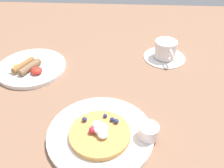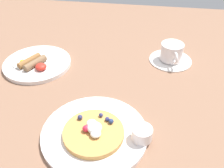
# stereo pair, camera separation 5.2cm
# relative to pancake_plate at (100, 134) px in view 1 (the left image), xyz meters

# --- Properties ---
(ground_plane) EXTENTS (1.72, 1.47, 0.03)m
(ground_plane) POSITION_rel_pancake_plate_xyz_m (-0.05, 0.16, -0.02)
(ground_plane) COLOR #815C46
(pancake_plate) EXTENTS (0.26, 0.26, 0.01)m
(pancake_plate) POSITION_rel_pancake_plate_xyz_m (0.00, 0.00, 0.00)
(pancake_plate) COLOR white
(pancake_plate) RESTS_ON ground_plane
(pancake_with_berries) EXTENTS (0.15, 0.15, 0.03)m
(pancake_with_berries) POSITION_rel_pancake_plate_xyz_m (-0.00, -0.01, 0.02)
(pancake_with_berries) COLOR #C78C46
(pancake_with_berries) RESTS_ON pancake_plate
(syrup_ramekin) EXTENTS (0.05, 0.05, 0.03)m
(syrup_ramekin) POSITION_rel_pancake_plate_xyz_m (0.11, -0.00, 0.02)
(syrup_ramekin) COLOR white
(syrup_ramekin) RESTS_ON pancake_plate
(breakfast_plate) EXTENTS (0.23, 0.23, 0.01)m
(breakfast_plate) POSITION_rel_pancake_plate_xyz_m (-0.26, 0.27, 0.00)
(breakfast_plate) COLOR white
(breakfast_plate) RESTS_ON ground_plane
(fried_breakfast) EXTENTS (0.13, 0.10, 0.02)m
(fried_breakfast) POSITION_rel_pancake_plate_xyz_m (-0.27, 0.25, 0.02)
(fried_breakfast) COLOR brown
(fried_breakfast) RESTS_ON breakfast_plate
(coffee_saucer) EXTENTS (0.15, 0.15, 0.01)m
(coffee_saucer) POSITION_rel_pancake_plate_xyz_m (0.19, 0.37, -0.00)
(coffee_saucer) COLOR white
(coffee_saucer) RESTS_ON ground_plane
(coffee_cup) EXTENTS (0.08, 0.11, 0.06)m
(coffee_cup) POSITION_rel_pancake_plate_xyz_m (0.20, 0.37, 0.03)
(coffee_cup) COLOR white
(coffee_cup) RESTS_ON coffee_saucer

